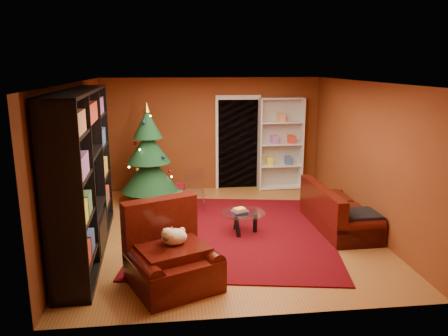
{
  "coord_description": "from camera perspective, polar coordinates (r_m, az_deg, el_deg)",
  "views": [
    {
      "loc": [
        -0.89,
        -7.27,
        2.89
      ],
      "look_at": [
        0.0,
        0.4,
        1.05
      ],
      "focal_mm": 35.0,
      "sensor_mm": 36.0,
      "label": 1
    }
  ],
  "objects": [
    {
      "name": "gift_box_teal",
      "position": [
        9.96,
        -11.02,
        -2.88
      ],
      "size": [
        0.33,
        0.33,
        0.28
      ],
      "primitive_type": "cube",
      "rotation": [
        0.0,
        0.0,
        -0.22
      ],
      "color": "#1C6E68",
      "rests_on": "floor"
    },
    {
      "name": "media_unit",
      "position": [
        6.95,
        -17.92,
        -0.77
      ],
      "size": [
        0.66,
        3.32,
        2.53
      ],
      "primitive_type": null,
      "rotation": [
        0.0,
        0.0,
        0.05
      ],
      "color": "black",
      "rests_on": "floor"
    },
    {
      "name": "wall_left",
      "position": [
        7.62,
        -18.86,
        0.63
      ],
      "size": [
        0.05,
        5.5,
        2.6
      ],
      "primitive_type": "cube",
      "color": "brown",
      "rests_on": "ground"
    },
    {
      "name": "wall_back",
      "position": [
        10.21,
        -1.54,
        4.44
      ],
      "size": [
        5.0,
        0.05,
        2.6
      ],
      "primitive_type": "cube",
      "color": "brown",
      "rests_on": "ground"
    },
    {
      "name": "wall_right",
      "position": [
        8.18,
        18.19,
        1.53
      ],
      "size": [
        0.05,
        5.5,
        2.6
      ],
      "primitive_type": "cube",
      "color": "brown",
      "rests_on": "ground"
    },
    {
      "name": "gift_box_green",
      "position": [
        9.31,
        -6.08,
        -3.91
      ],
      "size": [
        0.3,
        0.3,
        0.26
      ],
      "primitive_type": "cube",
      "rotation": [
        0.0,
        0.0,
        0.17
      ],
      "color": "#216937",
      "rests_on": "floor"
    },
    {
      "name": "ceiling",
      "position": [
        7.33,
        0.37,
        11.34
      ],
      "size": [
        5.0,
        5.5,
        0.05
      ],
      "primitive_type": "cube",
      "color": "silver",
      "rests_on": "wall_back"
    },
    {
      "name": "armchair",
      "position": [
        5.9,
        -6.7,
        -11.13
      ],
      "size": [
        1.51,
        1.51,
        0.9
      ],
      "primitive_type": null,
      "rotation": [
        0.0,
        0.0,
        0.42
      ],
      "color": "#330A06",
      "rests_on": "rug"
    },
    {
      "name": "white_bookshelf",
      "position": [
        10.3,
        7.4,
        3.13
      ],
      "size": [
        1.02,
        0.38,
        2.21
      ],
      "primitive_type": null,
      "rotation": [
        0.0,
        0.0,
        0.01
      ],
      "color": "white",
      "rests_on": "floor"
    },
    {
      "name": "sofa",
      "position": [
        8.1,
        14.85,
        -4.96
      ],
      "size": [
        0.89,
        1.89,
        0.8
      ],
      "primitive_type": null,
      "rotation": [
        0.0,
        0.0,
        1.6
      ],
      "color": "#330A06",
      "rests_on": "rug"
    },
    {
      "name": "acrylic_chair",
      "position": [
        8.74,
        -3.75,
        -3.29
      ],
      "size": [
        0.41,
        0.44,
        0.77
      ],
      "primitive_type": null,
      "rotation": [
        0.0,
        0.0,
        0.04
      ],
      "color": "#66605B",
      "rests_on": "rug"
    },
    {
      "name": "coffee_table",
      "position": [
        7.67,
        2.5,
        -7.13
      ],
      "size": [
        1.01,
        1.01,
        0.48
      ],
      "primitive_type": null,
      "rotation": [
        0.0,
        0.0,
        0.41
      ],
      "color": "gray",
      "rests_on": "rug"
    },
    {
      "name": "floor",
      "position": [
        7.88,
        0.34,
        -8.3
      ],
      "size": [
        5.0,
        5.5,
        0.05
      ],
      "primitive_type": "cube",
      "color": "#915A28",
      "rests_on": "ground"
    },
    {
      "name": "gift_box_red",
      "position": [
        10.24,
        -5.79,
        -2.47
      ],
      "size": [
        0.23,
        0.23,
        0.2
      ],
      "primitive_type": "cube",
      "rotation": [
        0.0,
        0.0,
        -0.18
      ],
      "color": "maroon",
      "rests_on": "floor"
    },
    {
      "name": "rug",
      "position": [
        7.76,
        1.6,
        -8.36
      ],
      "size": [
        3.84,
        4.28,
        0.02
      ],
      "primitive_type": "cube",
      "rotation": [
        0.0,
        0.0,
        -0.17
      ],
      "color": "#53050C",
      "rests_on": "floor"
    },
    {
      "name": "doorway",
      "position": [
        10.27,
        1.84,
        3.08
      ],
      "size": [
        1.06,
        0.6,
        2.16
      ],
      "primitive_type": null,
      "color": "black",
      "rests_on": "floor"
    },
    {
      "name": "dog",
      "position": [
        5.87,
        -6.51,
        -8.91
      ],
      "size": [
        0.49,
        0.44,
        0.29
      ],
      "primitive_type": null,
      "rotation": [
        0.0,
        0.0,
        0.42
      ],
      "color": "beige",
      "rests_on": "armchair"
    },
    {
      "name": "christmas_tree",
      "position": [
        9.31,
        -9.82,
        1.73
      ],
      "size": [
        1.53,
        1.53,
        2.14
      ],
      "primitive_type": null,
      "rotation": [
        0.0,
        0.0,
        0.34
      ],
      "color": "#134222",
      "rests_on": "floor"
    }
  ]
}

